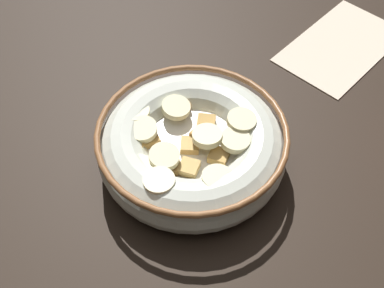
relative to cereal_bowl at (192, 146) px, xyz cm
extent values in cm
cube|color=black|center=(-0.03, 0.01, -3.72)|extent=(117.61, 117.61, 2.00)
cylinder|color=beige|center=(-0.03, 0.01, -2.42)|extent=(10.05, 10.05, 0.60)
torus|color=beige|center=(-0.03, 0.01, -0.24)|extent=(18.27, 18.27, 4.95)
torus|color=brown|center=(-0.03, 0.01, 1.93)|extent=(18.32, 18.32, 0.60)
cylinder|color=white|center=(-0.03, 0.01, 0.28)|extent=(15.30, 15.30, 0.40)
cube|color=tan|center=(0.90, 2.98, 0.84)|extent=(1.81, 1.79, 0.85)
cube|color=#B78947|center=(4.24, 5.02, 1.00)|extent=(1.78, 1.80, 0.83)
cube|color=tan|center=(-2.49, 0.61, 0.90)|extent=(2.12, 2.06, 0.97)
cube|color=tan|center=(3.19, 0.85, 1.01)|extent=(1.75, 1.74, 0.81)
cube|color=#AD7F42|center=(5.71, 1.16, 0.83)|extent=(2.45, 2.48, 1.03)
cube|color=#AD7F42|center=(-0.89, 0.66, 1.00)|extent=(2.21, 2.14, 1.02)
cube|color=#B78947|center=(1.12, -3.86, 0.79)|extent=(2.48, 2.48, 0.87)
cube|color=#B78947|center=(3.00, -4.75, 1.00)|extent=(2.01, 1.92, 1.02)
cube|color=tan|center=(-5.93, -2.50, 0.79)|extent=(2.52, 2.52, 1.03)
cube|color=#AD7F42|center=(3.61, -0.66, 0.92)|extent=(2.47, 2.47, 0.85)
cube|color=#B78947|center=(-4.42, 3.82, 0.91)|extent=(2.23, 2.26, 0.93)
cube|color=tan|center=(-2.10, 5.25, 0.86)|extent=(2.08, 2.11, 0.87)
cube|color=tan|center=(-2.96, -4.99, 0.88)|extent=(2.40, 2.40, 0.81)
cube|color=tan|center=(0.58, 0.07, 0.80)|extent=(2.16, 2.16, 0.80)
cube|color=#AD7F42|center=(-3.85, -2.63, 1.06)|extent=(2.48, 2.48, 0.85)
cylinder|color=beige|center=(-2.91, 4.00, 2.12)|extent=(3.91, 3.95, 0.99)
cylinder|color=beige|center=(5.16, -3.24, 1.63)|extent=(3.05, 3.04, 0.92)
cylinder|color=beige|center=(3.41, -1.42, 1.98)|extent=(4.00, 4.02, 1.01)
cylinder|color=beige|center=(-0.64, 4.05, 1.83)|extent=(3.02, 3.05, 0.86)
cylinder|color=beige|center=(-0.87, -6.14, 1.67)|extent=(3.73, 3.71, 0.94)
cylinder|color=beige|center=(0.87, -4.62, 1.64)|extent=(4.04, 3.99, 1.17)
cylinder|color=beige|center=(-2.75, -2.61, 1.69)|extent=(3.92, 3.97, 1.19)
cylinder|color=#F4EABC|center=(6.10, -0.86, 2.00)|extent=(3.33, 3.33, 0.79)
cylinder|color=beige|center=(3.93, 3.78, 1.72)|extent=(3.89, 3.87, 0.98)
cylinder|color=beige|center=(0.18, 1.50, 2.10)|extent=(3.88, 3.86, 1.04)
cube|color=beige|center=(-22.55, 11.27, -2.57)|extent=(18.31, 15.06, 0.30)
camera|label=1|loc=(29.03, 10.24, 39.21)|focal=48.46mm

